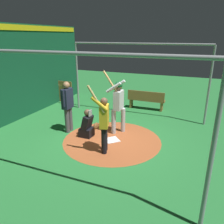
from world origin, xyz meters
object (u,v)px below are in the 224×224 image
Objects in this scene: batter at (118,102)px; catcher at (88,126)px; visitor at (104,122)px; bat_rack at (62,92)px; bench at (146,100)px; home_plate at (112,140)px; umpire at (68,104)px.

batter is 2.25× the size of catcher.
visitor is 1.68× the size of bat_rack.
visitor reaches higher than catcher.
home_plate is at bearing -93.72° from bench.
bat_rack is 4.20m from bench.
batter is 1.21× the size of umpire.
catcher is at bearing -45.06° from bat_rack.
visitor is (0.07, -0.75, 0.91)m from home_plate.
bench is (0.23, 3.47, 0.43)m from home_plate.
visitor is at bearing -85.45° from batter.
bat_rack is at bearing 119.47° from visitor.
umpire is at bearing 136.77° from visitor.
umpire is 1.91m from visitor.
catcher is 0.47× the size of visitor.
bench is at bearing 71.00° from visitor.
bench is at bearing 72.95° from catcher.
batter is at bearing 39.81° from catcher.
bench is at bearing 61.01° from umpire.
umpire is at bearing 171.23° from catcher.
umpire is 1.47× the size of bat_rack.
home_plate is at bearing -37.97° from bat_rack.
visitor is 5.58m from bat_rack.
batter is 1.79× the size of bat_rack.
bat_rack is (-3.91, 2.45, -0.59)m from batter.
umpire is (-1.64, 0.09, 0.97)m from home_plate.
batter is 1.41m from visitor.
home_plate is at bearing -86.19° from batter.
catcher is 3.65m from bench.
batter is at bearing -95.42° from bench.
visitor reaches higher than bat_rack.
batter is 2.91m from bench.
umpire reaches higher than bench.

